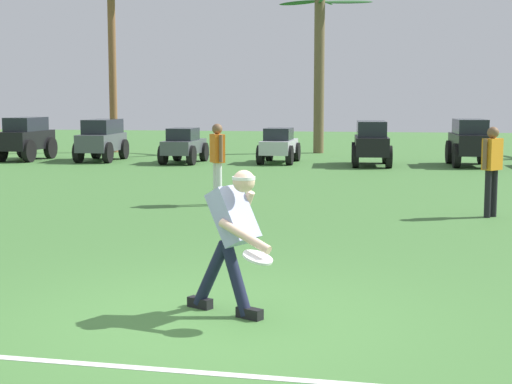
{
  "coord_description": "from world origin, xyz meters",
  "views": [
    {
      "loc": [
        1.62,
        -6.9,
        2.07
      ],
      "look_at": [
        0.03,
        2.55,
        0.9
      ],
      "focal_mm": 55.0,
      "sensor_mm": 36.0,
      "label": 1
    }
  ],
  "objects_px": {
    "parked_car_slot_d": "(279,145)",
    "parked_car_slot_e": "(371,142)",
    "teammate_near_sideline": "(217,156)",
    "parked_car_slot_b": "(102,139)",
    "parked_car_slot_c": "(184,145)",
    "parked_car_slot_f": "(470,141)",
    "frisbee_thrower": "(233,233)",
    "palm_tree_left_of_centre": "(319,61)",
    "frisbee_in_flight": "(258,257)",
    "parked_car_slot_a": "(26,137)",
    "teammate_midfield": "(492,163)",
    "palm_tree_far_left": "(111,49)"
  },
  "relations": [
    {
      "from": "parked_car_slot_f",
      "to": "palm_tree_left_of_centre",
      "type": "distance_m",
      "value": 7.33
    },
    {
      "from": "parked_car_slot_f",
      "to": "palm_tree_left_of_centre",
      "type": "height_order",
      "value": "palm_tree_left_of_centre"
    },
    {
      "from": "teammate_near_sideline",
      "to": "parked_car_slot_b",
      "type": "relative_size",
      "value": 0.64
    },
    {
      "from": "teammate_near_sideline",
      "to": "parked_car_slot_e",
      "type": "xyz_separation_m",
      "value": [
        2.71,
        9.34,
        -0.22
      ]
    },
    {
      "from": "parked_car_slot_b",
      "to": "parked_car_slot_e",
      "type": "relative_size",
      "value": 0.99
    },
    {
      "from": "palm_tree_far_left",
      "to": "frisbee_in_flight",
      "type": "bearing_deg",
      "value": -67.06
    },
    {
      "from": "parked_car_slot_a",
      "to": "parked_car_slot_f",
      "type": "bearing_deg",
      "value": 0.81
    },
    {
      "from": "frisbee_in_flight",
      "to": "parked_car_slot_c",
      "type": "relative_size",
      "value": 0.17
    },
    {
      "from": "parked_car_slot_c",
      "to": "palm_tree_left_of_centre",
      "type": "xyz_separation_m",
      "value": [
        3.78,
        5.14,
        2.8
      ]
    },
    {
      "from": "parked_car_slot_f",
      "to": "palm_tree_far_left",
      "type": "xyz_separation_m",
      "value": [
        -12.59,
        3.81,
        3.09
      ]
    },
    {
      "from": "parked_car_slot_a",
      "to": "palm_tree_far_left",
      "type": "relative_size",
      "value": 0.39
    },
    {
      "from": "parked_car_slot_b",
      "to": "parked_car_slot_c",
      "type": "bearing_deg",
      "value": -8.12
    },
    {
      "from": "parked_car_slot_e",
      "to": "palm_tree_left_of_centre",
      "type": "relative_size",
      "value": 0.42
    },
    {
      "from": "teammate_near_sideline",
      "to": "frisbee_thrower",
      "type": "bearing_deg",
      "value": -76.59
    },
    {
      "from": "frisbee_thrower",
      "to": "teammate_midfield",
      "type": "xyz_separation_m",
      "value": [
        3.2,
        6.74,
        0.15
      ]
    },
    {
      "from": "parked_car_slot_f",
      "to": "parked_car_slot_b",
      "type": "bearing_deg",
      "value": -179.86
    },
    {
      "from": "parked_car_slot_e",
      "to": "parked_car_slot_a",
      "type": "bearing_deg",
      "value": 179.25
    },
    {
      "from": "parked_car_slot_d",
      "to": "teammate_midfield",
      "type": "bearing_deg",
      "value": -63.89
    },
    {
      "from": "frisbee_in_flight",
      "to": "palm_tree_far_left",
      "type": "bearing_deg",
      "value": 112.94
    },
    {
      "from": "frisbee_in_flight",
      "to": "parked_car_slot_c",
      "type": "bearing_deg",
      "value": 106.89
    },
    {
      "from": "frisbee_thrower",
      "to": "frisbee_in_flight",
      "type": "distance_m",
      "value": 0.51
    },
    {
      "from": "teammate_near_sideline",
      "to": "frisbee_in_flight",
      "type": "bearing_deg",
      "value": -75.13
    },
    {
      "from": "parked_car_slot_e",
      "to": "frisbee_thrower",
      "type": "bearing_deg",
      "value": -93.19
    },
    {
      "from": "parked_car_slot_a",
      "to": "teammate_midfield",
      "type": "bearing_deg",
      "value": -37.13
    },
    {
      "from": "parked_car_slot_e",
      "to": "teammate_midfield",
      "type": "bearing_deg",
      "value": -77.32
    },
    {
      "from": "teammate_near_sideline",
      "to": "palm_tree_left_of_centre",
      "type": "distance_m",
      "value": 14.61
    },
    {
      "from": "parked_car_slot_b",
      "to": "parked_car_slot_c",
      "type": "xyz_separation_m",
      "value": [
        2.84,
        -0.41,
        -0.16
      ]
    },
    {
      "from": "parked_car_slot_d",
      "to": "palm_tree_far_left",
      "type": "distance_m",
      "value": 8.41
    },
    {
      "from": "frisbee_in_flight",
      "to": "teammate_midfield",
      "type": "xyz_separation_m",
      "value": [
        2.89,
        7.13,
        0.29
      ]
    },
    {
      "from": "teammate_near_sideline",
      "to": "parked_car_slot_a",
      "type": "height_order",
      "value": "teammate_near_sideline"
    },
    {
      "from": "parked_car_slot_b",
      "to": "palm_tree_left_of_centre",
      "type": "relative_size",
      "value": 0.41
    },
    {
      "from": "parked_car_slot_c",
      "to": "parked_car_slot_a",
      "type": "bearing_deg",
      "value": 177.52
    },
    {
      "from": "teammate_near_sideline",
      "to": "parked_car_slot_c",
      "type": "relative_size",
      "value": 0.7
    },
    {
      "from": "parked_car_slot_c",
      "to": "palm_tree_far_left",
      "type": "distance_m",
      "value": 6.6
    },
    {
      "from": "teammate_near_sideline",
      "to": "teammate_midfield",
      "type": "relative_size",
      "value": 1.0
    },
    {
      "from": "teammate_midfield",
      "to": "parked_car_slot_b",
      "type": "relative_size",
      "value": 0.64
    },
    {
      "from": "frisbee_in_flight",
      "to": "parked_car_slot_c",
      "type": "height_order",
      "value": "parked_car_slot_c"
    },
    {
      "from": "palm_tree_far_left",
      "to": "parked_car_slot_a",
      "type": "bearing_deg",
      "value": -111.13
    },
    {
      "from": "parked_car_slot_a",
      "to": "parked_car_slot_f",
      "type": "relative_size",
      "value": 0.99
    },
    {
      "from": "parked_car_slot_c",
      "to": "parked_car_slot_b",
      "type": "bearing_deg",
      "value": 171.88
    },
    {
      "from": "parked_car_slot_d",
      "to": "parked_car_slot_e",
      "type": "distance_m",
      "value": 2.91
    },
    {
      "from": "parked_car_slot_a",
      "to": "parked_car_slot_e",
      "type": "xyz_separation_m",
      "value": [
        11.21,
        -0.15,
        -0.02
      ]
    },
    {
      "from": "frisbee_thrower",
      "to": "teammate_near_sideline",
      "type": "height_order",
      "value": "teammate_near_sideline"
    },
    {
      "from": "teammate_midfield",
      "to": "frisbee_in_flight",
      "type": "bearing_deg",
      "value": -112.09
    },
    {
      "from": "frisbee_thrower",
      "to": "parked_car_slot_e",
      "type": "distance_m",
      "value": 16.82
    },
    {
      "from": "parked_car_slot_c",
      "to": "parked_car_slot_f",
      "type": "distance_m",
      "value": 8.76
    },
    {
      "from": "palm_tree_left_of_centre",
      "to": "parked_car_slot_b",
      "type": "bearing_deg",
      "value": -144.45
    },
    {
      "from": "frisbee_thrower",
      "to": "palm_tree_far_left",
      "type": "distance_m",
      "value": 22.9
    },
    {
      "from": "parked_car_slot_c",
      "to": "palm_tree_far_left",
      "type": "height_order",
      "value": "palm_tree_far_left"
    },
    {
      "from": "parked_car_slot_b",
      "to": "palm_tree_left_of_centre",
      "type": "height_order",
      "value": "palm_tree_left_of_centre"
    }
  ]
}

